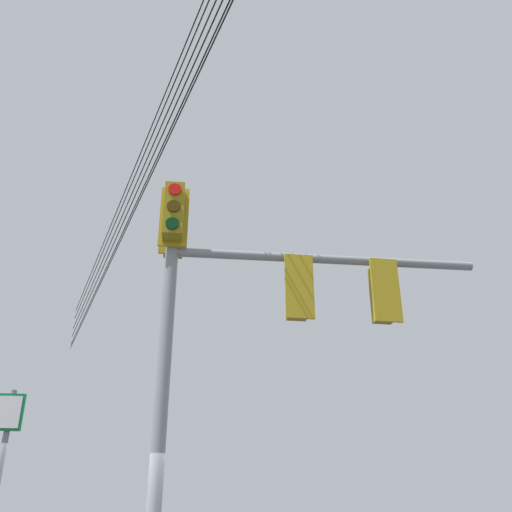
{
  "coord_description": "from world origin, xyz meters",
  "views": [
    {
      "loc": [
        -2.96,
        7.34,
        1.54
      ],
      "look_at": [
        -1.76,
        -0.74,
        5.48
      ],
      "focal_mm": 40.57,
      "sensor_mm": 36.0,
      "label": 1
    }
  ],
  "objects": [
    {
      "name": "overhead_wire_span",
      "position": [
        0.21,
        -1.55,
        9.14
      ],
      "size": [
        15.39,
        25.21,
        1.86
      ],
      "color": "black"
    },
    {
      "name": "signal_mast_assembly",
      "position": [
        -1.47,
        -0.66,
        4.71
      ],
      "size": [
        4.96,
        1.79,
        6.55
      ],
      "color": "gray",
      "rests_on": "ground"
    }
  ]
}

